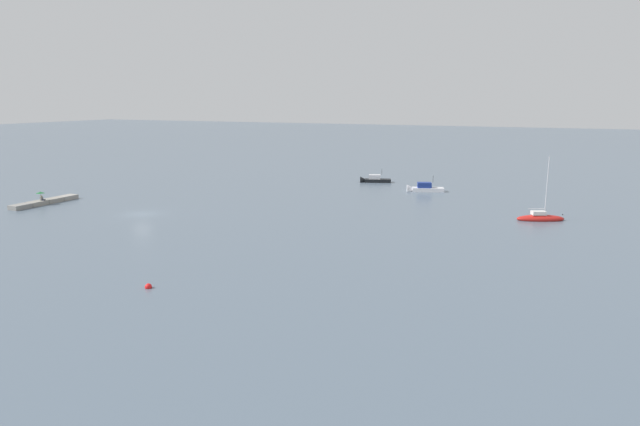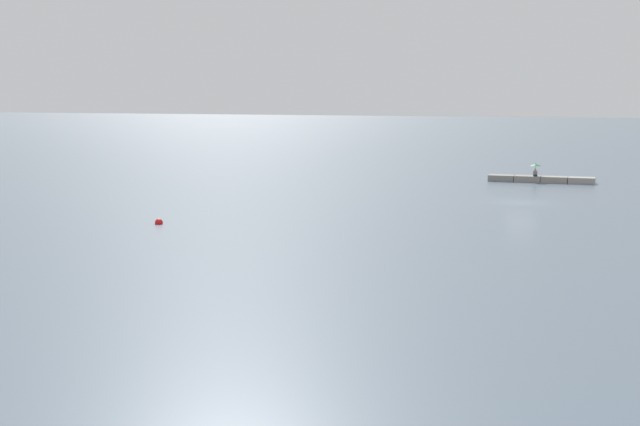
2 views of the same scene
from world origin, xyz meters
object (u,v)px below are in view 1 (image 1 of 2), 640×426
(umbrella_open_green, at_px, (40,193))
(mooring_buoy_near, at_px, (148,287))
(motorboat_white_mid, at_px, (422,189))
(person_seated_grey_left, at_px, (42,199))
(motorboat_black_near, at_px, (373,180))
(sailboat_red_mid, at_px, (540,218))

(umbrella_open_green, distance_m, mooring_buoy_near, 42.70)
(motorboat_white_mid, bearing_deg, person_seated_grey_left, 106.98)
(motorboat_black_near, distance_m, mooring_buoy_near, 59.73)
(mooring_buoy_near, bearing_deg, umbrella_open_green, -119.78)
(person_seated_grey_left, height_order, motorboat_black_near, motorboat_black_near)
(motorboat_black_near, bearing_deg, sailboat_red_mid, -145.44)
(person_seated_grey_left, bearing_deg, mooring_buoy_near, 50.63)
(sailboat_red_mid, xyz_separation_m, motorboat_black_near, (-21.43, -28.37, 0.03))
(person_seated_grey_left, xyz_separation_m, motorboat_black_near, (-38.50, 35.09, -0.54))
(motorboat_white_mid, bearing_deg, mooring_buoy_near, 152.45)
(umbrella_open_green, xyz_separation_m, sailboat_red_mid, (-17.08, 63.68, -1.42))
(person_seated_grey_left, bearing_deg, umbrella_open_green, -95.83)
(sailboat_red_mid, bearing_deg, motorboat_white_mid, -153.14)
(person_seated_grey_left, distance_m, motorboat_black_near, 52.09)
(person_seated_grey_left, relative_size, motorboat_black_near, 0.13)
(person_seated_grey_left, xyz_separation_m, umbrella_open_green, (0.01, -0.22, 0.84))
(person_seated_grey_left, xyz_separation_m, mooring_buoy_near, (21.21, 36.81, -0.76))
(umbrella_open_green, height_order, mooring_buoy_near, umbrella_open_green)
(sailboat_red_mid, distance_m, motorboat_black_near, 35.56)
(person_seated_grey_left, height_order, umbrella_open_green, umbrella_open_green)
(motorboat_white_mid, bearing_deg, motorboat_black_near, 40.39)
(sailboat_red_mid, height_order, mooring_buoy_near, sailboat_red_mid)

